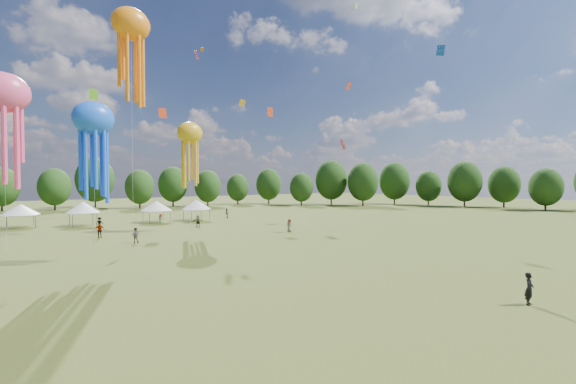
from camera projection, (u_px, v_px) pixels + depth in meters
ground at (425, 329)px, 17.16m from camera, size 300.00×300.00×0.00m
observer_main at (529, 289)px, 20.49m from camera, size 0.71×0.52×1.81m
spectator_near at (135, 235)px, 41.08m from camera, size 1.02×0.93×1.71m
spectators_far at (170, 222)px, 54.13m from camera, size 35.73×23.42×1.93m
festival_tents at (85, 208)px, 56.36m from camera, size 37.65×11.91×3.98m
show_kites at (71, 80)px, 39.89m from camera, size 33.94×18.65×29.42m
small_kites at (146, 4)px, 47.29m from camera, size 67.20×49.72×47.01m
treeline at (83, 184)px, 63.55m from camera, size 201.57×95.24×13.43m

